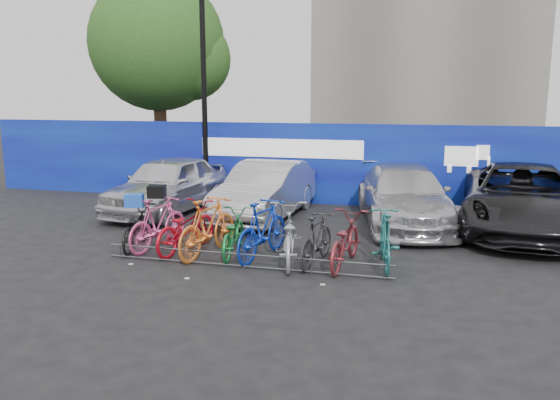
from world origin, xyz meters
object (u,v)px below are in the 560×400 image
(lamppost, at_px, (204,93))
(car_0, at_px, (168,184))
(tree, at_px, (163,47))
(car_2, at_px, (404,196))
(car_1, at_px, (266,190))
(bike_7, at_px, (317,240))
(bike_2, at_px, (186,227))
(bike_1, at_px, (158,223))
(bike_8, at_px, (345,241))
(bike_5, at_px, (263,230))
(bike_0, at_px, (136,227))
(bike_4, at_px, (233,233))
(bike_rack, at_px, (244,260))
(bike_3, at_px, (208,227))
(bike_6, at_px, (288,235))
(car_3, at_px, (522,199))
(bike_9, at_px, (385,239))

(lamppost, bearing_deg, car_0, -105.27)
(tree, height_order, lamppost, tree)
(car_2, bearing_deg, car_1, 171.30)
(tree, bearing_deg, bike_7, -51.37)
(bike_2, distance_m, bike_7, 2.82)
(lamppost, distance_m, car_0, 3.03)
(bike_1, relative_size, bike_2, 0.95)
(tree, distance_m, bike_2, 12.04)
(car_0, xyz_separation_m, bike_8, (5.46, -3.70, -0.28))
(car_1, distance_m, bike_5, 3.71)
(bike_0, bearing_deg, bike_2, 170.85)
(tree, height_order, bike_5, tree)
(lamppost, distance_m, bike_5, 6.80)
(bike_1, height_order, bike_4, bike_1)
(tree, bearing_deg, bike_rack, -57.55)
(bike_5, distance_m, bike_7, 1.13)
(bike_0, height_order, bike_8, bike_8)
(car_2, relative_size, bike_3, 2.51)
(car_2, height_order, bike_6, car_2)
(lamppost, relative_size, bike_3, 3.07)
(lamppost, distance_m, bike_4, 6.51)
(bike_4, bearing_deg, car_3, -155.97)
(car_1, relative_size, bike_8, 2.33)
(bike_rack, distance_m, car_2, 5.29)
(bike_rack, xyz_separation_m, car_0, (-3.66, 4.33, 0.62))
(tree, height_order, bike_7, tree)
(bike_rack, height_order, bike_4, bike_4)
(car_1, height_order, bike_5, car_1)
(bike_rack, distance_m, bike_6, 1.00)
(bike_9, bearing_deg, bike_3, -6.32)
(bike_5, xyz_separation_m, bike_9, (2.39, 0.02, -0.04))
(bike_3, bearing_deg, bike_8, -167.69)
(car_1, bearing_deg, bike_3, -87.96)
(bike_3, xyz_separation_m, bike_6, (1.67, -0.03, -0.05))
(bike_7, bearing_deg, bike_1, 4.89)
(lamppost, xyz_separation_m, bike_6, (3.91, -5.41, -2.72))
(tree, xyz_separation_m, car_1, (5.95, -6.35, -4.33))
(tree, xyz_separation_m, bike_9, (9.33, -9.91, -4.51))
(bike_9, bearing_deg, bike_rack, 7.90)
(bike_0, height_order, bike_9, bike_9)
(bike_rack, xyz_separation_m, bike_3, (-0.96, 0.62, 0.44))
(bike_rack, relative_size, bike_6, 2.66)
(bike_4, distance_m, bike_9, 3.05)
(bike_7, bearing_deg, bike_2, 4.05)
(car_1, bearing_deg, bike_2, -97.39)
(lamppost, height_order, car_1, lamppost)
(car_3, height_order, bike_7, car_3)
(tree, xyz_separation_m, bike_3, (5.81, -10.04, -4.47))
(bike_rack, height_order, car_1, car_1)
(bike_rack, xyz_separation_m, bike_5, (0.16, 0.73, 0.43))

